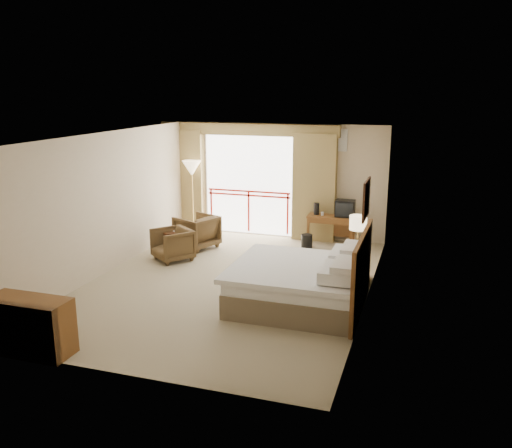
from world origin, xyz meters
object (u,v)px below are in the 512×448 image
(armchair_far, at_px, (197,247))
(tv, at_px, (345,208))
(side_table, at_px, (173,239))
(dresser, at_px, (29,326))
(wastebasket, at_px, (307,241))
(nightstand, at_px, (356,264))
(desk, at_px, (332,222))
(floor_lamp, at_px, (192,171))
(table_lamp, at_px, (358,223))
(bed, at_px, (302,283))
(armchair_near, at_px, (173,260))

(armchair_far, bearing_deg, tv, 132.94)
(tv, bearing_deg, side_table, -136.94)
(dresser, bearing_deg, wastebasket, 70.34)
(nightstand, distance_m, desk, 2.40)
(floor_lamp, bearing_deg, nightstand, -27.04)
(nightstand, relative_size, table_lamp, 1.16)
(nightstand, relative_size, side_table, 1.25)
(desk, distance_m, dresser, 7.10)
(wastebasket, xyz_separation_m, dresser, (-2.47, -6.01, 0.23))
(desk, relative_size, wastebasket, 3.40)
(table_lamp, height_order, armchair_far, table_lamp)
(armchair_far, bearing_deg, floor_lamp, -128.77)
(bed, bearing_deg, tv, 87.96)
(bed, relative_size, tv, 5.09)
(tv, height_order, dresser, tv)
(table_lamp, height_order, side_table, table_lamp)
(bed, distance_m, wastebasket, 3.30)
(armchair_near, bearing_deg, table_lamp, 37.46)
(table_lamp, distance_m, side_table, 4.05)
(armchair_near, distance_m, floor_lamp, 2.67)
(nightstand, distance_m, armchair_near, 3.82)
(bed, distance_m, armchair_far, 3.93)
(dresser, bearing_deg, bed, 44.39)
(desk, relative_size, dresser, 0.91)
(tv, distance_m, dresser, 7.20)
(nightstand, xyz_separation_m, table_lamp, (0.00, 0.05, 0.76))
(floor_lamp, bearing_deg, bed, -45.31)
(armchair_near, distance_m, dresser, 4.31)
(armchair_far, distance_m, dresser, 5.30)
(wastebasket, height_order, armchair_near, armchair_near)
(table_lamp, relative_size, side_table, 1.08)
(side_table, distance_m, floor_lamp, 2.16)
(side_table, bearing_deg, dresser, -87.97)
(table_lamp, relative_size, armchair_near, 0.76)
(armchair_far, xyz_separation_m, armchair_near, (-0.11, -0.99, 0.00))
(floor_lamp, bearing_deg, dresser, -85.65)
(wastebasket, bearing_deg, nightstand, -53.26)
(dresser, bearing_deg, desk, 68.21)
(armchair_far, height_order, dresser, dresser)
(desk, bearing_deg, nightstand, -67.56)
(bed, height_order, tv, tv)
(tv, height_order, wastebasket, tv)
(table_lamp, height_order, desk, table_lamp)
(dresser, bearing_deg, tv, 65.86)
(wastebasket, xyz_separation_m, armchair_far, (-2.36, -0.72, -0.16))
(desk, distance_m, wastebasket, 0.76)
(bed, distance_m, armchair_near, 3.49)
(bed, distance_m, dresser, 4.17)
(desk, bearing_deg, table_lamp, -67.12)
(armchair_far, height_order, floor_lamp, floor_lamp)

